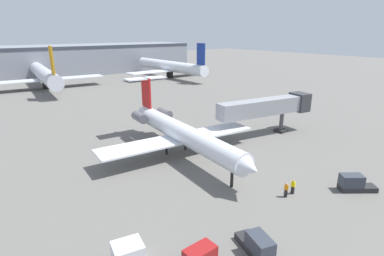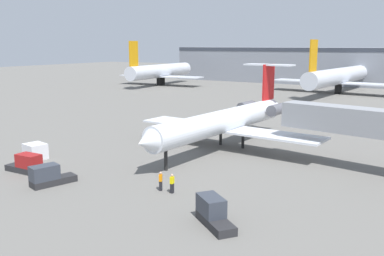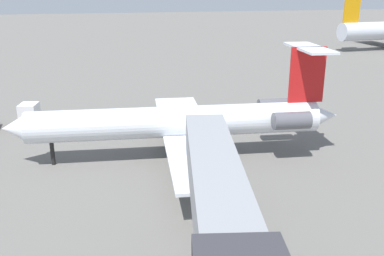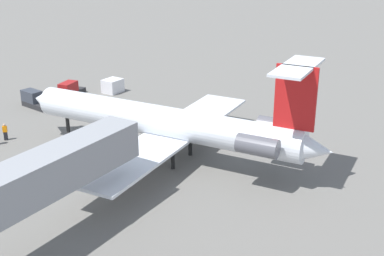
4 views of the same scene
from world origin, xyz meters
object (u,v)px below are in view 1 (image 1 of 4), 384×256
at_px(baggage_tug_lead, 354,184).
at_px(cargo_container_uld, 128,254).
at_px(regional_jet, 180,131).
at_px(parked_airliner_west_mid, 44,75).
at_px(ground_crew_loader, 286,190).
at_px(ground_crew_marshaller, 293,187).
at_px(parked_airliner_centre, 170,66).
at_px(baggage_tug_trailing, 257,246).
at_px(jet_bridge, 270,107).

bearing_deg(baggage_tug_lead, cargo_container_uld, 168.66).
bearing_deg(regional_jet, baggage_tug_lead, -65.56).
bearing_deg(baggage_tug_lead, parked_airliner_west_mid, 97.50).
height_order(regional_jet, parked_airliner_west_mid, parked_airliner_west_mid).
distance_m(ground_crew_loader, cargo_container_uld, 17.98).
bearing_deg(baggage_tug_lead, ground_crew_marshaller, 148.06).
xyz_separation_m(ground_crew_marshaller, parked_airliner_centre, (37.93, 81.44, 3.38)).
xyz_separation_m(baggage_tug_trailing, parked_airliner_west_mid, (4.89, 89.09, 3.54)).
bearing_deg(ground_crew_loader, jet_bridge, 44.03).
xyz_separation_m(regional_jet, jet_bridge, (17.48, -1.90, 1.41)).
xyz_separation_m(jet_bridge, parked_airliner_west_mid, (-19.84, 70.12, -0.53)).
bearing_deg(ground_crew_loader, regional_jet, 97.20).
distance_m(jet_bridge, baggage_tug_lead, 20.72).
height_order(ground_crew_marshaller, cargo_container_uld, cargo_container_uld).
xyz_separation_m(ground_crew_marshaller, parked_airliner_west_mid, (-5.68, 84.99, 3.52)).
bearing_deg(jet_bridge, baggage_tug_lead, -113.66).
bearing_deg(parked_airliner_west_mid, cargo_container_uld, -99.13).
xyz_separation_m(jet_bridge, baggage_tug_lead, (-8.15, -18.61, -4.08)).
bearing_deg(ground_crew_marshaller, parked_airliner_centre, 65.03).
distance_m(regional_jet, parked_airliner_west_mid, 68.27).
height_order(ground_crew_marshaller, parked_airliner_centre, parked_airliner_centre).
xyz_separation_m(ground_crew_marshaller, cargo_container_uld, (-19.13, 1.30, -0.01)).
distance_m(baggage_tug_lead, parked_airliner_centre, 91.03).
height_order(baggage_tug_lead, parked_airliner_west_mid, parked_airliner_west_mid).
bearing_deg(jet_bridge, parked_airliner_west_mid, 105.80).
relative_size(ground_crew_loader, parked_airliner_west_mid, 0.04).
height_order(baggage_tug_trailing, parked_airliner_centre, parked_airliner_centre).
height_order(jet_bridge, cargo_container_uld, jet_bridge).
xyz_separation_m(ground_crew_loader, cargo_container_uld, (-17.93, 1.28, -0.01)).
bearing_deg(ground_crew_marshaller, parked_airliner_west_mid, 93.82).
distance_m(cargo_container_uld, parked_airliner_centre, 98.44).
bearing_deg(regional_jet, jet_bridge, -6.20).
relative_size(baggage_tug_lead, cargo_container_uld, 1.55).
distance_m(regional_jet, ground_crew_marshaller, 17.29).
distance_m(ground_crew_loader, parked_airliner_centre, 90.40).
relative_size(regional_jet, ground_crew_marshaller, 17.58).
relative_size(jet_bridge, cargo_container_uld, 7.01).
bearing_deg(parked_airliner_centre, regional_jet, -122.52).
xyz_separation_m(ground_crew_loader, parked_airliner_west_mid, (-4.48, 84.97, 3.52)).
height_order(regional_jet, baggage_tug_trailing, regional_jet).
height_order(baggage_tug_lead, cargo_container_uld, baggage_tug_lead).
xyz_separation_m(regional_jet, ground_crew_marshaller, (3.32, -16.76, -2.65)).
height_order(ground_crew_loader, cargo_container_uld, cargo_container_uld).
bearing_deg(jet_bridge, ground_crew_loader, -135.97).
height_order(jet_bridge, parked_airliner_west_mid, parked_airliner_west_mid).
xyz_separation_m(jet_bridge, cargo_container_uld, (-33.29, -13.57, -4.07)).
height_order(baggage_tug_trailing, parked_airliner_west_mid, parked_airliner_west_mid).
bearing_deg(parked_airliner_west_mid, baggage_tug_trailing, -93.14).
bearing_deg(cargo_container_uld, ground_crew_loader, -4.08).
xyz_separation_m(ground_crew_loader, parked_airliner_centre, (39.13, 81.42, 3.38)).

